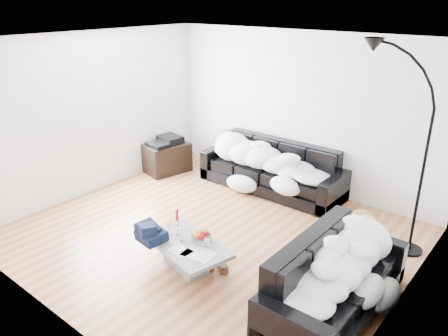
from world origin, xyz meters
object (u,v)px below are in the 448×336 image
Objects in this scene: wine_glass_c at (181,235)px; shoes at (212,265)px; sleeper_right at (338,259)px; fruit_bowl at (201,236)px; sleeper_back at (270,155)px; sofa_right at (336,278)px; av_cabinet at (167,158)px; floor_lamp at (423,168)px; coffee_table at (188,255)px; candle_right at (178,218)px; sofa_back at (271,167)px; wine_glass_a at (178,228)px; stereo at (166,141)px; wine_glass_b at (170,229)px; candle_left at (176,219)px.

wine_glass_c is 0.52m from shoes.
sleeper_right is 1.66m from fruit_bowl.
sofa_right is at bearing -43.54° from sleeper_back.
av_cabinet is 4.51m from floor_lamp.
av_cabinet reaches higher than wine_glass_c.
wine_glass_c reaches higher than fruit_bowl.
candle_right is (-0.38, 0.23, 0.28)m from coffee_table.
floor_lamp is at bearing 46.14° from coffee_table.
wine_glass_a is (0.25, -2.47, 0.01)m from sofa_back.
sofa_back reaches higher than av_cabinet.
sleeper_back is 8.32× the size of fruit_bowl.
stereo is at bearing -164.63° from sofa_back.
sleeper_back is 2.05m from av_cabinet.
sleeper_right is at bearing 12.79° from coffee_table.
sleeper_right reaches higher than wine_glass_b.
wine_glass_a is at bearing -39.43° from candle_left.
candle_left is 0.93× the size of candle_right.
wine_glass_b is (0.17, -2.53, -0.01)m from sofa_back.
fruit_bowl is 0.38m from shoes.
stereo is at bearing 68.88° from sofa_right.
sleeper_back is 0.91× the size of floor_lamp.
sleeper_right is 4.49m from av_cabinet.
wine_glass_c is at bearing 102.43° from sleeper_right.
candle_right is at bearing -32.60° from stereo.
wine_glass_b is at bearing -34.89° from stereo.
sofa_right reaches higher than stereo.
wine_glass_a is 0.08× the size of floor_lamp.
floor_lamp is at bearing 9.00° from stereo.
sleeper_back is 2.53m from shoes.
av_cabinet is at bearing 0.00° from stereo.
sleeper_back is 2.44m from wine_glass_a.
candle_right is at bearing -178.35° from shoes.
fruit_bowl is at bearing -76.37° from sofa_back.
candle_right is at bearing 169.11° from fruit_bowl.
coffee_table is (0.48, -2.54, -0.25)m from sofa_back.
candle_left is at bearing -141.49° from candle_right.
coffee_table is 4.84× the size of candle_left.
sofa_back is at bearing 147.26° from floor_lamp.
candle_left is 3.10m from floor_lamp.
coffee_table reaches higher than shoes.
candle_left is 0.02m from candle_right.
sleeper_right is 2.14m from candle_left.
sleeper_back is 2.50m from wine_glass_b.
wine_glass_b is at bearing 174.94° from wine_glass_c.
sleeper_right is (2.21, -2.10, -0.01)m from sleeper_back.
stereo is at bearing 154.80° from shoes.
fruit_bowl reaches higher than shoes.
coffee_table is 6.15× the size of wine_glass_c.
sofa_back is 2.32m from candle_right.
wine_glass_a is at bearing -27.73° from av_cabinet.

